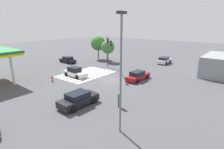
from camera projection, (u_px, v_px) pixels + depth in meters
ground_plane at (112, 80)px, 27.88m from camera, size 150.53×150.53×0.00m
crosswalk_markings at (86, 74)px, 31.49m from camera, size 9.48×6.30×0.01m
traffic_signal_mast at (108, 46)px, 33.26m from camera, size 5.95×5.95×6.40m
car_0 at (78, 99)px, 19.17m from camera, size 4.60×2.29×1.54m
car_1 at (75, 72)px, 30.03m from camera, size 1.98×4.68×1.58m
car_2 at (138, 76)px, 28.04m from camera, size 4.92×2.08×1.47m
car_3 at (68, 60)px, 40.58m from camera, size 2.04×4.35×1.46m
car_5 at (164, 60)px, 39.80m from camera, size 4.41×2.22×1.51m
pedestrian at (119, 98)px, 18.70m from camera, size 0.41×0.41×1.76m
street_light_pole_a at (121, 66)px, 13.14m from camera, size 0.80×0.36×9.53m
tree_corner_a at (108, 47)px, 40.99m from camera, size 3.15×3.15×5.09m
tree_corner_b at (98, 43)px, 44.10m from camera, size 3.69×3.69×5.87m
fire_hydrant at (52, 79)px, 27.30m from camera, size 0.22×0.22×0.86m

